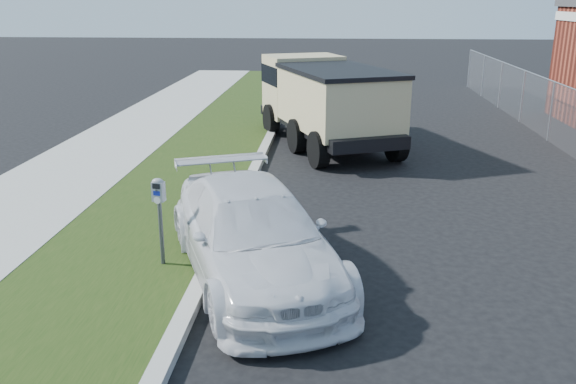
{
  "coord_description": "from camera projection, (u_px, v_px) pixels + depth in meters",
  "views": [
    {
      "loc": [
        -0.65,
        -9.02,
        4.2
      ],
      "look_at": [
        -1.4,
        1.0,
        1.0
      ],
      "focal_mm": 38.0,
      "sensor_mm": 36.0,
      "label": 1
    }
  ],
  "objects": [
    {
      "name": "dump_truck",
      "position": [
        324.0,
        98.0,
        18.02
      ],
      "size": [
        4.47,
        6.68,
        2.47
      ],
      "rotation": [
        0.0,
        0.0,
        0.38
      ],
      "color": "black",
      "rests_on": "ground"
    },
    {
      "name": "white_wagon",
      "position": [
        252.0,
        232.0,
        9.49
      ],
      "size": [
        3.73,
        5.37,
        1.44
      ],
      "primitive_type": "imported",
      "rotation": [
        0.0,
        0.0,
        0.38
      ],
      "color": "white",
      "rests_on": "ground"
    },
    {
      "name": "streetside",
      "position": [
        82.0,
        217.0,
        12.07
      ],
      "size": [
        6.12,
        50.0,
        0.15
      ],
      "color": "#97978F",
      "rests_on": "ground"
    },
    {
      "name": "ground",
      "position": [
        370.0,
        272.0,
        9.8
      ],
      "size": [
        120.0,
        120.0,
        0.0
      ],
      "primitive_type": "plane",
      "color": "black",
      "rests_on": "ground"
    },
    {
      "name": "parking_meter",
      "position": [
        159.0,
        203.0,
        9.48
      ],
      "size": [
        0.22,
        0.17,
        1.42
      ],
      "rotation": [
        0.0,
        0.0,
        -0.2
      ],
      "color": "#3F4247",
      "rests_on": "ground"
    }
  ]
}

